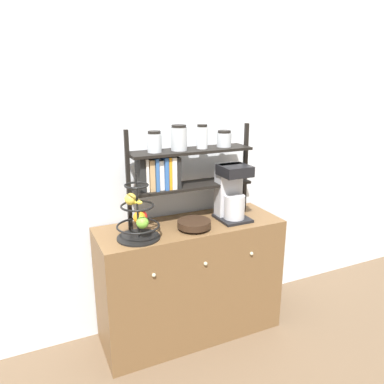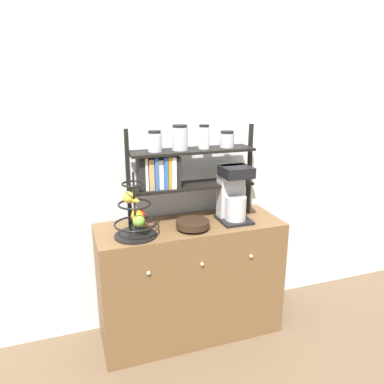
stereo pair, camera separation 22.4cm
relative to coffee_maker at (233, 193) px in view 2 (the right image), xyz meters
name	(u,v)px [view 2 (the right image)]	position (x,y,z in m)	size (l,w,h in m)	color
ground_plane	(201,350)	(-0.30, -0.20, -1.00)	(12.00, 12.00, 0.00)	brown
wall_back	(177,144)	(-0.30, 0.28, 0.30)	(7.00, 0.05, 2.60)	silver
sideboard	(190,280)	(-0.30, 0.02, -0.59)	(1.22, 0.46, 0.81)	brown
coffee_maker	(233,193)	(0.00, 0.00, 0.00)	(0.20, 0.23, 0.38)	black
fruit_stand	(135,215)	(-0.66, -0.05, -0.06)	(0.26, 0.26, 0.40)	black
wooden_bowl	(193,224)	(-0.31, -0.07, -0.15)	(0.21, 0.21, 0.06)	black
shelf_hutch	(179,163)	(-0.34, 0.10, 0.21)	(0.86, 0.20, 0.64)	black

